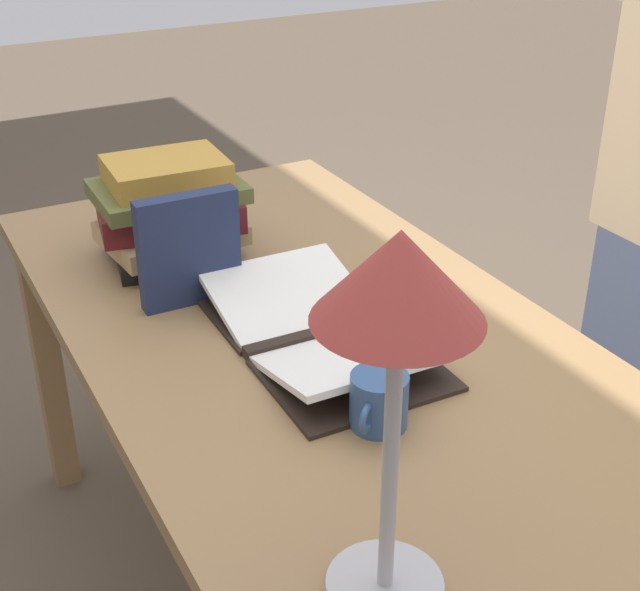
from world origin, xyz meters
name	(u,v)px	position (x,y,z in m)	size (l,w,h in m)	color
reading_desk	(319,373)	(0.00, 0.00, 0.65)	(1.59, 0.80, 0.73)	#937047
open_book	(318,331)	(-0.02, 0.02, 0.75)	(0.49, 0.29, 0.06)	black
book_stack_tall	(170,211)	(0.41, 0.12, 0.83)	(0.26, 0.30, 0.21)	black
book_standing_upright	(189,250)	(0.21, 0.15, 0.84)	(0.04, 0.19, 0.21)	#1E284C
reading_lamp	(397,317)	(-0.56, 0.21, 1.10)	(0.17, 0.17, 0.46)	#ADADB2
coffee_mug	(379,401)	(-0.28, 0.05, 0.78)	(0.09, 0.10, 0.08)	#335184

